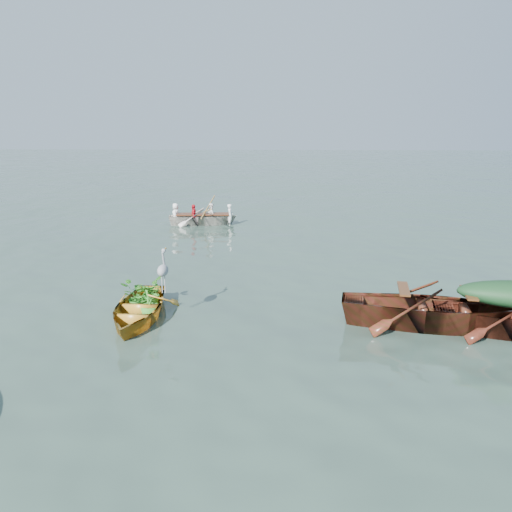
% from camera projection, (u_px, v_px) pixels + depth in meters
% --- Properties ---
extents(ground, '(140.00, 140.00, 0.00)m').
position_uv_depth(ground, '(282.00, 331.00, 9.81)').
color(ground, '#364B40').
rests_on(ground, ground).
extents(yellow_dinghy, '(1.44, 3.26, 0.88)m').
position_uv_depth(yellow_dinghy, '(139.00, 319.00, 10.40)').
color(yellow_dinghy, '#BE7025').
rests_on(yellow_dinghy, ground).
extents(open_wooden_boat, '(5.24, 2.34, 1.22)m').
position_uv_depth(open_wooden_boat, '(432.00, 327.00, 10.01)').
color(open_wooden_boat, '#511E14').
rests_on(open_wooden_boat, ground).
extents(rowed_boat, '(3.89, 1.47, 0.88)m').
position_uv_depth(rowed_boat, '(203.00, 225.00, 20.15)').
color(rowed_boat, silver).
rests_on(rowed_boat, ground).
extents(thwart_benches, '(2.64, 1.33, 0.04)m').
position_uv_depth(thwart_benches, '(435.00, 297.00, 9.84)').
color(thwart_benches, '#4A2711').
rests_on(thwart_benches, open_wooden_boat).
extents(heron, '(0.28, 0.40, 0.92)m').
position_uv_depth(heron, '(163.00, 278.00, 10.19)').
color(heron, '#9D9FA5').
rests_on(heron, yellow_dinghy).
extents(dinghy_weeds, '(0.71, 0.91, 0.60)m').
position_uv_depth(dinghy_weeds, '(144.00, 278.00, 10.74)').
color(dinghy_weeds, '#20771F').
rests_on(dinghy_weeds, yellow_dinghy).
extents(rowers, '(2.75, 1.26, 0.76)m').
position_uv_depth(rowers, '(203.00, 204.00, 19.94)').
color(rowers, white).
rests_on(rowers, rowed_boat).
extents(oars, '(0.82, 2.64, 0.06)m').
position_uv_depth(oars, '(203.00, 213.00, 20.03)').
color(oars, olive).
rests_on(oars, rowed_boat).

